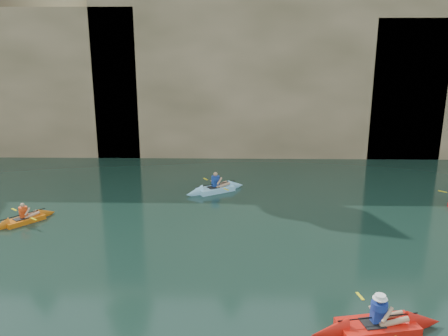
{
  "coord_description": "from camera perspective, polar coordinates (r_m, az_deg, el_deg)",
  "views": [
    {
      "loc": [
        -0.38,
        -8.6,
        7.21
      ],
      "look_at": [
        -0.73,
        7.39,
        3.0
      ],
      "focal_mm": 35.0,
      "sensor_mm": 36.0,
      "label": 1
    }
  ],
  "objects": [
    {
      "name": "kayaker_ltblue_mid",
      "position": [
        23.45,
        -1.12,
        -2.73
      ],
      "size": [
        3.42,
        2.59,
        1.35
      ],
      "rotation": [
        0.0,
        0.0,
        0.57
      ],
      "color": "#96D8FB",
      "rests_on": "ground"
    },
    {
      "name": "cliff",
      "position": [
        38.62,
        1.87,
        12.95
      ],
      "size": [
        70.0,
        16.0,
        12.0
      ],
      "primitive_type": "cube",
      "color": "tan",
      "rests_on": "ground"
    },
    {
      "name": "sea_cave_east",
      "position": [
        32.65,
        19.87,
        5.14
      ],
      "size": [
        5.0,
        1.0,
        4.5
      ],
      "primitive_type": "cube",
      "color": "black",
      "rests_on": "ground"
    },
    {
      "name": "kayaker_orange",
      "position": [
        21.22,
        -24.64,
        -6.13
      ],
      "size": [
        2.36,
        2.7,
        1.11
      ],
      "rotation": [
        0.0,
        0.0,
        0.89
      ],
      "color": "#D6630D",
      "rests_on": "ground"
    },
    {
      "name": "main_kayaker",
      "position": [
        13.0,
        19.38,
        -18.92
      ],
      "size": [
        3.79,
        2.47,
        1.38
      ],
      "rotation": [
        0.0,
        0.0,
        0.19
      ],
      "color": "red",
      "rests_on": "ground"
    },
    {
      "name": "cliff_slab_center",
      "position": [
        31.33,
        5.74,
        11.92
      ],
      "size": [
        24.0,
        2.4,
        11.4
      ],
      "primitive_type": "cube",
      "color": "tan",
      "rests_on": "ground"
    },
    {
      "name": "sea_cave_center",
      "position": [
        31.27,
        -5.42,
        4.35
      ],
      "size": [
        3.5,
        1.0,
        3.2
      ],
      "primitive_type": "cube",
      "color": "black",
      "rests_on": "ground"
    }
  ]
}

